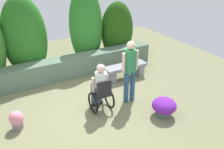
{
  "coord_description": "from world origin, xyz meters",
  "views": [
    {
      "loc": [
        -2.04,
        -4.87,
        3.61
      ],
      "look_at": [
        0.62,
        -0.09,
        0.85
      ],
      "focal_mm": 37.01,
      "sensor_mm": 36.0,
      "label": 1
    }
  ],
  "objects_px": {
    "person_standing_companion": "(130,68)",
    "flower_pot_terracotta_by_wall": "(17,120)",
    "flower_pot_purple_near": "(164,107)",
    "stone_bench": "(126,69)",
    "person_in_wheelchair": "(100,89)"
  },
  "relations": [
    {
      "from": "person_standing_companion",
      "to": "flower_pot_terracotta_by_wall",
      "type": "relative_size",
      "value": 3.76
    },
    {
      "from": "flower_pot_purple_near",
      "to": "stone_bench",
      "type": "bearing_deg",
      "value": 83.56
    },
    {
      "from": "person_in_wheelchair",
      "to": "person_standing_companion",
      "type": "relative_size",
      "value": 0.75
    },
    {
      "from": "person_standing_companion",
      "to": "flower_pot_terracotta_by_wall",
      "type": "xyz_separation_m",
      "value": [
        -2.94,
        0.28,
        -0.78
      ]
    },
    {
      "from": "flower_pot_purple_near",
      "to": "person_in_wheelchair",
      "type": "bearing_deg",
      "value": 141.3
    },
    {
      "from": "stone_bench",
      "to": "person_in_wheelchair",
      "type": "relative_size",
      "value": 1.09
    },
    {
      "from": "person_in_wheelchair",
      "to": "person_standing_companion",
      "type": "xyz_separation_m",
      "value": [
        0.87,
        -0.03,
        0.4
      ]
    },
    {
      "from": "flower_pot_terracotta_by_wall",
      "to": "stone_bench",
      "type": "bearing_deg",
      "value": 15.04
    },
    {
      "from": "flower_pot_terracotta_by_wall",
      "to": "person_standing_companion",
      "type": "bearing_deg",
      "value": -5.41
    },
    {
      "from": "person_in_wheelchair",
      "to": "person_standing_companion",
      "type": "height_order",
      "value": "person_standing_companion"
    },
    {
      "from": "stone_bench",
      "to": "person_standing_companion",
      "type": "xyz_separation_m",
      "value": [
        -0.67,
        -1.25,
        0.71
      ]
    },
    {
      "from": "flower_pot_purple_near",
      "to": "person_standing_companion",
      "type": "bearing_deg",
      "value": 112.58
    },
    {
      "from": "stone_bench",
      "to": "person_in_wheelchair",
      "type": "bearing_deg",
      "value": -140.64
    },
    {
      "from": "person_standing_companion",
      "to": "flower_pot_purple_near",
      "type": "height_order",
      "value": "person_standing_companion"
    },
    {
      "from": "stone_bench",
      "to": "person_standing_companion",
      "type": "bearing_deg",
      "value": -117.09
    }
  ]
}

